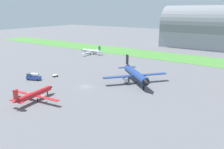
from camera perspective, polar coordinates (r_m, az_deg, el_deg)
The scene contains 8 objects.
ground_plane at distance 93.35m, azimuth -6.72°, elevation -3.13°, with size 600.00×600.00×0.00m, color slate.
grass_taxiway_strip at distance 159.85m, azimuth 12.42°, elevation 4.76°, with size 360.00×28.00×0.08m, color #478438.
airplane_foreground_turboprop at distance 82.59m, azimuth -19.39°, elevation -4.83°, with size 21.71×18.64×6.51m.
airplane_midfield_jet at distance 97.34m, azimuth 6.04°, elevation 0.00°, with size 24.08×23.46×10.33m.
airplane_taxiing_turboprop at distance 162.76m, azimuth -5.40°, elevation 6.09°, with size 18.17×21.21×6.35m.
baggage_cart_near_gate at distance 109.91m, azimuth -14.49°, elevation -0.25°, with size 2.17×2.67×0.90m.
fuel_truck_midfield at distance 107.55m, azimuth -19.60°, elevation -0.48°, with size 6.93×4.67×3.29m.
hangar_distant at distance 204.61m, azimuth 20.86°, elevation 10.95°, with size 54.60×30.91×34.76m.
Camera 1 is at (58.57, -65.87, 30.75)m, focal length 35.47 mm.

